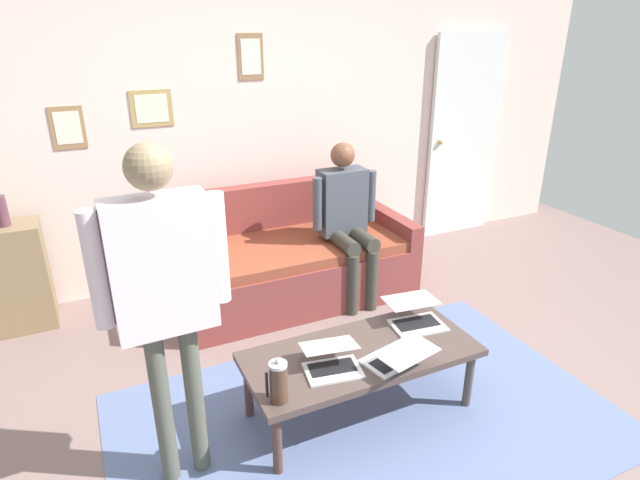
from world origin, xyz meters
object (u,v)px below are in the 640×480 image
laptop_right (397,356)px  side_shelf (18,277)px  coffee_table (361,357)px  couch (292,260)px  french_press (278,382)px  laptop_center (332,362)px  laptop_left (415,316)px  person_seated (346,214)px  interior_door (463,138)px  person_standing (163,282)px

laptop_right → side_shelf: size_ratio=0.47×
coffee_table → couch: bearing=-97.5°
coffee_table → french_press: size_ratio=5.40×
coffee_table → french_press: bearing=18.6°
couch → laptop_center: size_ratio=5.53×
laptop_right → laptop_left: bearing=-137.0°
couch → person_seated: 0.61m
coffee_table → person_seated: bearing=-114.1°
interior_door → laptop_center: (2.59, 2.19, -0.57)m
french_press → laptop_center: bearing=-160.6°
interior_door → laptop_left: (1.92, 1.99, -0.57)m
laptop_left → side_shelf: bearing=-38.0°
laptop_left → coffee_table: bearing=15.4°
couch → laptop_center: (0.42, 1.58, 0.15)m
coffee_table → person_standing: bearing=1.7°
side_shelf → laptop_left: bearing=142.0°
couch → laptop_right: size_ratio=4.89×
laptop_right → person_seated: bearing=-107.3°
laptop_center → laptop_right: (-0.34, 0.11, 0.00)m
laptop_left → french_press: size_ratio=1.49×
couch → laptop_left: size_ratio=5.12×
french_press → laptop_right: bearing=-179.0°
coffee_table → person_seated: person_seated is taller
interior_door → french_press: (2.94, 2.31, -0.50)m
interior_door → laptop_right: bearing=45.6°
interior_door → side_shelf: 4.24m
coffee_table → laptop_left: bearing=-164.6°
laptop_center → laptop_left: bearing=-163.9°
coffee_table → laptop_left: size_ratio=3.62×
coffee_table → person_seated: (-0.58, -1.29, 0.36)m
couch → laptop_center: couch is taller
coffee_table → french_press: french_press is taller
person_standing → laptop_center: bearing=177.2°
coffee_table → laptop_center: laptop_center is taller
laptop_left → person_standing: 1.60m
laptop_left → person_standing: (1.47, 0.15, 0.63)m
side_shelf → couch: bearing=169.4°
french_press → person_seated: (-1.15, -1.48, 0.21)m
side_shelf → person_standing: person_standing is taller
laptop_center → person_seated: size_ratio=0.27×
laptop_right → french_press: 0.69m
interior_door → laptop_left: bearing=46.0°
laptop_center → laptop_right: bearing=162.0°
laptop_right → interior_door: bearing=-134.4°
laptop_right → french_press: size_ratio=1.56×
interior_door → french_press: interior_door is taller
interior_door → laptop_center: bearing=40.2°
couch → laptop_center: 1.65m
couch → coffee_table: couch is taller
couch → side_shelf: couch is taller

